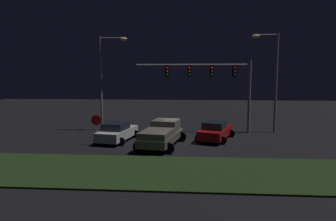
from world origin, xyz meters
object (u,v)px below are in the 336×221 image
(car_sedan_far, at_px, (117,132))
(street_lamp_right, at_px, (272,72))
(traffic_signal_gantry, at_px, (212,77))
(car_sedan, at_px, (215,131))
(street_lamp_left, at_px, (106,72))
(stop_sign, at_px, (96,124))
(pickup_truck, at_px, (162,133))

(car_sedan_far, bearing_deg, street_lamp_right, -59.71)
(traffic_signal_gantry, bearing_deg, car_sedan, -88.25)
(car_sedan, relative_size, street_lamp_left, 0.54)
(street_lamp_right, bearing_deg, stop_sign, -156.98)
(pickup_truck, xyz_separation_m, traffic_signal_gantry, (3.96, 5.81, 4.03))
(street_lamp_left, bearing_deg, traffic_signal_gantry, -2.20)
(car_sedan_far, relative_size, stop_sign, 2.09)
(traffic_signal_gantry, bearing_deg, car_sedan_far, -149.96)
(car_sedan_far, distance_m, street_lamp_right, 14.59)
(traffic_signal_gantry, xyz_separation_m, street_lamp_right, (5.31, 0.30, 0.47))
(car_sedan_far, relative_size, traffic_signal_gantry, 0.45)
(car_sedan, relative_size, car_sedan_far, 1.02)
(car_sedan, xyz_separation_m, stop_sign, (-8.98, -2.34, 0.82))
(street_lamp_left, bearing_deg, street_lamp_right, -0.30)
(street_lamp_left, xyz_separation_m, street_lamp_right, (15.09, -0.08, 0.05))
(street_lamp_right, bearing_deg, pickup_truck, -146.61)
(pickup_truck, height_order, street_lamp_right, street_lamp_right)
(car_sedan, relative_size, street_lamp_right, 0.54)
(car_sedan, height_order, street_lamp_right, street_lamp_right)
(car_sedan, distance_m, stop_sign, 9.31)
(stop_sign, bearing_deg, car_sedan_far, 46.90)
(car_sedan_far, height_order, street_lamp_right, street_lamp_right)
(stop_sign, bearing_deg, traffic_signal_gantry, 32.86)
(traffic_signal_gantry, distance_m, stop_sign, 11.12)
(car_sedan, relative_size, stop_sign, 2.13)
(car_sedan, bearing_deg, traffic_signal_gantry, 21.55)
(street_lamp_left, distance_m, street_lamp_right, 15.09)
(pickup_truck, distance_m, street_lamp_left, 9.60)
(car_sedan, distance_m, street_lamp_right, 7.96)
(street_lamp_right, bearing_deg, street_lamp_left, 179.70)
(car_sedan, relative_size, traffic_signal_gantry, 0.46)
(street_lamp_right, distance_m, stop_sign, 15.91)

